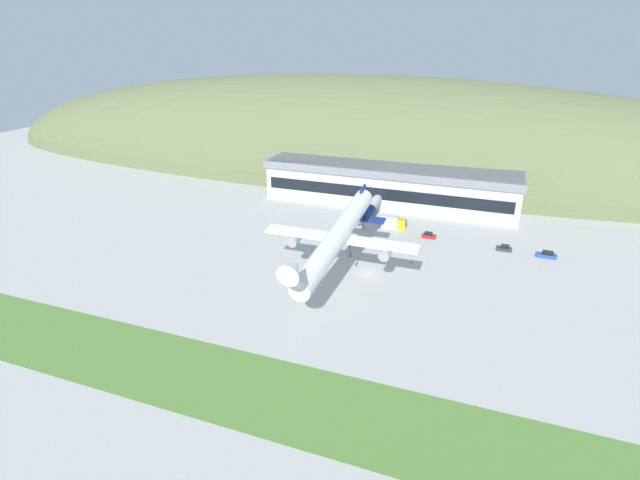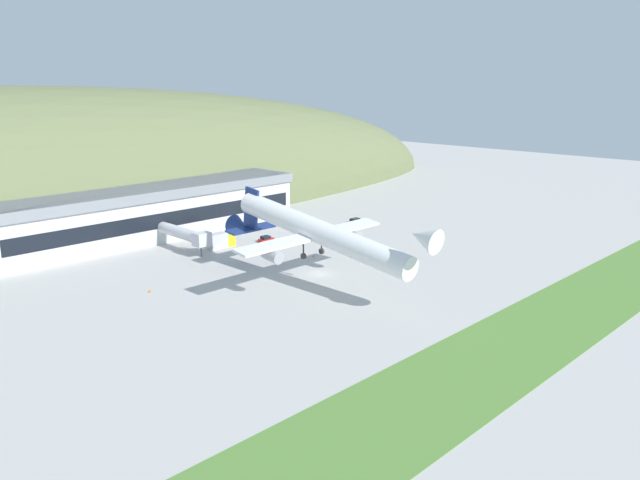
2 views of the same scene
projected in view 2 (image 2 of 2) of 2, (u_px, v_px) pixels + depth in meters
The scene contains 12 objects.
ground_plane at pixel (319, 274), 121.56m from camera, with size 458.96×458.96×0.00m, color #B7B5AF.
grass_strip_foreground at pixel (528, 336), 91.86m from camera, with size 413.06×16.42×0.08m, color #568438.
hill_backdrop at pixel (5, 225), 162.96m from camera, with size 344.25×72.56×70.72m, color #667047.
terminal_building at pixel (150, 209), 148.47m from camera, with size 77.38×16.98×12.34m.
jetway_0 at pixel (186, 234), 136.33m from camera, with size 3.38×17.00×5.43m.
cargo_airplane at pixel (316, 232), 111.85m from camera, with size 33.82×50.55×11.24m.
service_car_0 at pixel (266, 239), 145.43m from camera, with size 3.67×1.85×1.49m.
service_car_1 at pixel (327, 228), 157.18m from camera, with size 3.67×1.83×1.45m.
service_car_2 at pixel (354, 222), 163.25m from camera, with size 4.57×1.86×1.60m.
fuel_truck at pixel (220, 240), 140.57m from camera, with size 6.73×2.54×3.40m.
traffic_cone_0 at pixel (150, 291), 111.07m from camera, with size 0.52×0.52×0.58m.
traffic_cone_1 at pixel (313, 256), 133.21m from camera, with size 0.52×0.52×0.58m.
Camera 2 is at (-82.29, -81.85, 36.72)m, focal length 35.00 mm.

